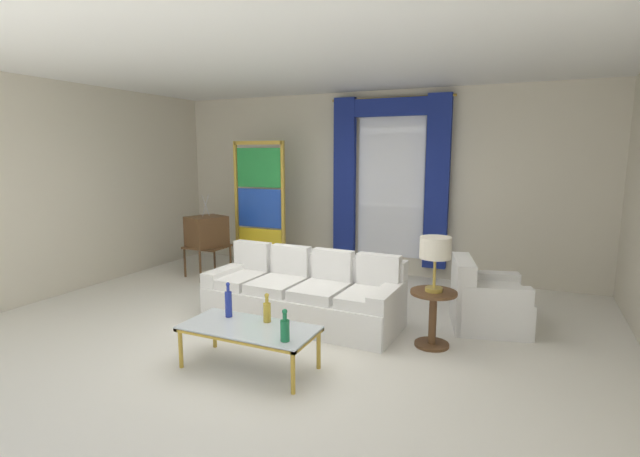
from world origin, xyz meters
name	(u,v)px	position (x,y,z in m)	size (l,w,h in m)	color
ground_plane	(287,330)	(0.00, 0.00, 0.00)	(16.00, 16.00, 0.00)	silver
wall_rear	(372,183)	(0.00, 3.06, 1.50)	(8.00, 0.12, 3.00)	beige
wall_left	(93,186)	(-3.66, 0.60, 1.50)	(0.12, 7.00, 3.00)	beige
ceiling_slab	(316,67)	(0.00, 0.80, 3.02)	(8.00, 7.60, 0.04)	white
curtained_window	(390,170)	(0.34, 2.89, 1.74)	(2.00, 0.17, 2.70)	white
couch_white_long	(305,295)	(0.03, 0.41, 0.31)	(2.37, 1.00, 0.86)	white
coffee_table	(249,330)	(0.13, -0.98, 0.37)	(1.27, 0.60, 0.41)	silver
bottle_blue_decanter	(228,303)	(-0.19, -0.84, 0.55)	(0.07, 0.07, 0.35)	navy
bottle_crystal_tall	(267,311)	(0.22, -0.80, 0.52)	(0.07, 0.07, 0.28)	gold
bottle_amber_squat	(285,329)	(0.60, -1.14, 0.52)	(0.08, 0.08, 0.29)	#196B3D
vintage_tv	(207,233)	(-2.31, 1.56, 0.73)	(0.68, 0.73, 1.35)	brown
armchair_white	(484,303)	(2.04, 1.05, 0.29)	(0.98, 0.97, 0.80)	white
stained_glass_divider	(260,211)	(-1.66, 2.14, 1.06)	(0.95, 0.05, 2.20)	gold
peacock_figurine	(269,266)	(-1.30, 1.83, 0.22)	(0.44, 0.60, 0.50)	beige
round_side_table	(433,313)	(1.60, 0.25, 0.36)	(0.48, 0.48, 0.59)	brown
table_lamp_brass	(435,250)	(1.60, 0.25, 1.03)	(0.32, 0.32, 0.57)	#B29338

